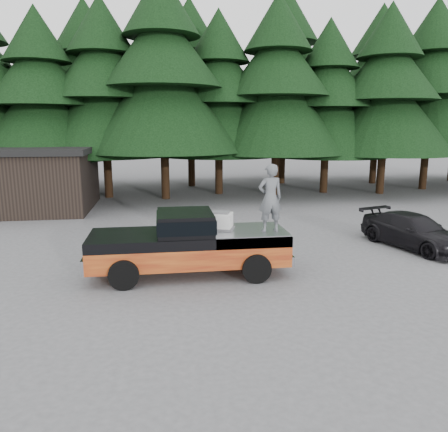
{
  "coord_description": "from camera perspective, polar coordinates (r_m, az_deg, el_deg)",
  "views": [
    {
      "loc": [
        -1.3,
        -12.22,
        4.42
      ],
      "look_at": [
        0.49,
        0.0,
        1.84
      ],
      "focal_mm": 35.0,
      "sensor_mm": 36.0,
      "label": 1
    }
  ],
  "objects": [
    {
      "name": "pickup_truck",
      "position": [
        13.16,
        -4.6,
        -4.82
      ],
      "size": [
        6.0,
        2.04,
        1.33
      ],
      "primitive_type": null,
      "color": "#C8621F",
      "rests_on": "ground"
    },
    {
      "name": "truck_cab",
      "position": [
        12.91,
        -5.11,
        -0.75
      ],
      "size": [
        1.66,
        1.9,
        0.59
      ],
      "primitive_type": "cube",
      "color": "black",
      "rests_on": "pickup_truck"
    },
    {
      "name": "ground",
      "position": [
        13.05,
        -2.16,
        -8.0
      ],
      "size": [
        120.0,
        120.0,
        0.0
      ],
      "primitive_type": "plane",
      "color": "#525255",
      "rests_on": "ground"
    },
    {
      "name": "parked_car",
      "position": [
        17.44,
        23.5,
        -1.81
      ],
      "size": [
        2.88,
        4.55,
        1.23
      ],
      "primitive_type": "imported",
      "rotation": [
        0.0,
        0.0,
        0.3
      ],
      "color": "black",
      "rests_on": "ground"
    },
    {
      "name": "air_compressor",
      "position": [
        13.17,
        -0.49,
        -0.71
      ],
      "size": [
        0.85,
        0.78,
        0.48
      ],
      "primitive_type": "cube",
      "rotation": [
        0.0,
        0.0,
        -0.35
      ],
      "color": "silver",
      "rests_on": "pickup_truck"
    },
    {
      "name": "man_on_bed",
      "position": [
        12.83,
        6.05,
        2.36
      ],
      "size": [
        0.77,
        0.55,
        2.0
      ],
      "primitive_type": "imported",
      "rotation": [
        0.0,
        0.0,
        3.24
      ],
      "color": "#585B5F",
      "rests_on": "pickup_truck"
    },
    {
      "name": "treeline",
      "position": [
        29.65,
        -5.21,
        18.14
      ],
      "size": [
        60.15,
        16.05,
        17.5
      ],
      "color": "black",
      "rests_on": "ground"
    },
    {
      "name": "utility_building",
      "position": [
        25.56,
        -25.9,
        4.42
      ],
      "size": [
        8.4,
        6.4,
        3.3
      ],
      "color": "black",
      "rests_on": "ground"
    }
  ]
}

